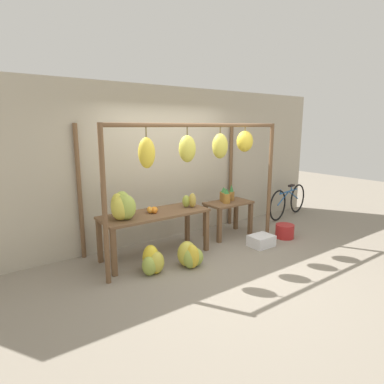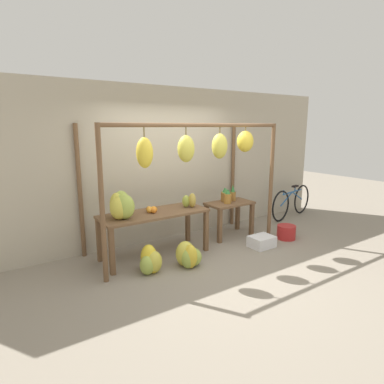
{
  "view_description": "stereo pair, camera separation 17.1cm",
  "coord_description": "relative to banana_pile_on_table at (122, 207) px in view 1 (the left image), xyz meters",
  "views": [
    {
      "loc": [
        -3.0,
        -3.6,
        2.1
      ],
      "look_at": [
        0.12,
        0.79,
        0.99
      ],
      "focal_mm": 30.0,
      "sensor_mm": 36.0,
      "label": 1
    },
    {
      "loc": [
        -2.86,
        -3.69,
        2.1
      ],
      "look_at": [
        0.12,
        0.79,
        0.99
      ],
      "focal_mm": 30.0,
      "sensor_mm": 36.0,
      "label": 2
    }
  ],
  "objects": [
    {
      "name": "orange_pile",
      "position": [
        0.54,
        0.05,
        -0.14
      ],
      "size": [
        0.19,
        0.2,
        0.09
      ],
      "color": "orange",
      "rests_on": "display_table_main"
    },
    {
      "name": "shop_wall_back",
      "position": [
        1.17,
        0.76,
        0.47
      ],
      "size": [
        8.0,
        0.08,
        2.8
      ],
      "color": "#B2A893",
      "rests_on": "ground_plane"
    },
    {
      "name": "banana_pile_ground_right",
      "position": [
        0.79,
        -0.64,
        -0.75
      ],
      "size": [
        0.46,
        0.4,
        0.39
      ],
      "color": "#9EB247",
      "rests_on": "ground_plane"
    },
    {
      "name": "banana_pile_on_table",
      "position": [
        0.0,
        0.0,
        0.0
      ],
      "size": [
        0.44,
        0.51,
        0.4
      ],
      "color": "#9EB247",
      "rests_on": "display_table_main"
    },
    {
      "name": "display_table_side",
      "position": [
        2.21,
        0.11,
        -0.41
      ],
      "size": [
        0.89,
        0.51,
        0.67
      ],
      "color": "brown",
      "rests_on": "ground_plane"
    },
    {
      "name": "display_table_main",
      "position": [
        0.56,
        0.03,
        -0.29
      ],
      "size": [
        1.76,
        0.67,
        0.74
      ],
      "color": "brown",
      "rests_on": "ground_plane"
    },
    {
      "name": "stall_awning",
      "position": [
        1.21,
        -0.26,
        0.69
      ],
      "size": [
        3.25,
        1.24,
        2.14
      ],
      "color": "brown",
      "rests_on": "ground_plane"
    },
    {
      "name": "blue_bucket",
      "position": [
        3.01,
        -0.63,
        -0.8
      ],
      "size": [
        0.35,
        0.35,
        0.26
      ],
      "color": "#AD2323",
      "rests_on": "ground_plane"
    },
    {
      "name": "fruit_crate_white",
      "position": [
        2.31,
        -0.67,
        -0.83
      ],
      "size": [
        0.42,
        0.33,
        0.2
      ],
      "color": "silver",
      "rests_on": "ground_plane"
    },
    {
      "name": "pineapple_cluster",
      "position": [
        2.21,
        0.17,
        -0.14
      ],
      "size": [
        0.36,
        0.33,
        0.31
      ],
      "color": "#A3702D",
      "rests_on": "display_table_side"
    },
    {
      "name": "papaya_pile",
      "position": [
        1.22,
        -0.01,
        -0.07
      ],
      "size": [
        0.25,
        0.23,
        0.25
      ],
      "color": "#93A33D",
      "rests_on": "display_table_main"
    },
    {
      "name": "banana_pile_ground_left",
      "position": [
        0.23,
        -0.49,
        -0.75
      ],
      "size": [
        0.42,
        0.4,
        0.41
      ],
      "color": "gold",
      "rests_on": "ground_plane"
    },
    {
      "name": "ground_plane",
      "position": [
        1.17,
        -0.76,
        -0.93
      ],
      "size": [
        20.0,
        20.0,
        0.0
      ],
      "primitive_type": "plane",
      "color": "gray"
    },
    {
      "name": "parked_bicycle",
      "position": [
        4.28,
        0.31,
        -0.56
      ],
      "size": [
        1.66,
        0.36,
        0.74
      ],
      "color": "black",
      "rests_on": "ground_plane"
    }
  ]
}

